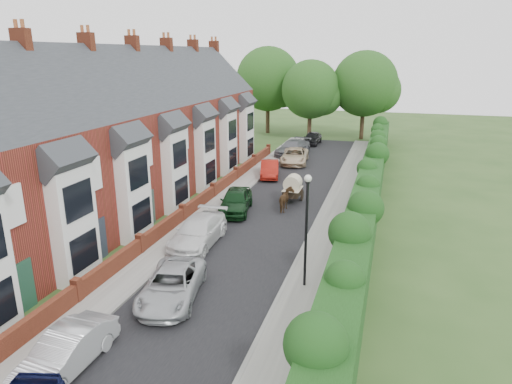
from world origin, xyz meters
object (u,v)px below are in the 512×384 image
at_px(car_silver_b, 172,285).
at_px(car_white, 198,232).
at_px(car_silver_a, 66,352).
at_px(horse, 286,200).
at_px(lamppost, 307,217).
at_px(horse_cart, 293,187).
at_px(car_green, 236,201).
at_px(car_beige, 295,156).
at_px(car_grey, 293,148).
at_px(car_black, 312,138).
at_px(car_red, 270,169).

relative_size(car_silver_b, car_white, 0.93).
relative_size(car_silver_a, horse, 2.27).
bearing_deg(lamppost, horse, 107.64).
distance_m(horse, horse_cart, 1.95).
relative_size(car_white, car_green, 1.12).
relative_size(car_beige, horse_cart, 1.89).
bearing_deg(car_grey, car_silver_a, -77.04).
bearing_deg(car_black, horse_cart, -81.35).
bearing_deg(car_silver_a, car_red, 90.99).
relative_size(car_white, horse_cart, 1.88).
bearing_deg(car_white, car_black, 86.39).
relative_size(car_grey, horse_cart, 1.94).
distance_m(lamppost, car_red, 19.10).
bearing_deg(car_black, car_grey, -95.69).
bearing_deg(car_white, lamppost, -26.97).
height_order(car_white, car_grey, car_grey).
bearing_deg(car_white, horse, 62.16).
relative_size(horse, horse_cart, 0.66).
height_order(car_silver_b, car_grey, car_grey).
bearing_deg(car_white, car_silver_a, -91.77).
distance_m(car_green, car_beige, 14.55).
bearing_deg(horse, car_silver_a, 76.52).
distance_m(car_black, horse, 23.23).
distance_m(car_silver_b, car_grey, 29.22).
relative_size(car_silver_b, horse, 2.66).
xyz_separation_m(car_beige, horse_cart, (2.32, -11.46, 0.41)).
distance_m(car_red, horse_cart, 6.97).
height_order(car_silver_b, horse, horse).
distance_m(car_green, horse, 3.31).
height_order(car_red, car_grey, car_grey).
relative_size(lamppost, car_grey, 0.98).
distance_m(car_silver_a, car_beige, 30.78).
relative_size(car_red, car_grey, 0.79).
distance_m(car_beige, car_grey, 3.59).
bearing_deg(lamppost, car_beige, 103.19).
height_order(car_silver_b, car_white, car_white).
bearing_deg(car_beige, car_white, -99.62).
bearing_deg(car_white, car_silver_b, -79.11).
height_order(car_silver_b, horse_cart, horse_cart).
distance_m(lamppost, horse, 10.55).
distance_m(car_silver_a, car_silver_b, 5.19).
xyz_separation_m(car_white, car_green, (0.20, 5.60, 0.04)).
distance_m(car_white, horse_cart, 9.29).
bearing_deg(car_green, car_silver_a, -100.58).
distance_m(car_beige, horse_cart, 11.69).
bearing_deg(car_silver_a, lamppost, 51.07).
relative_size(lamppost, car_red, 1.24).
distance_m(lamppost, car_beige, 23.90).
relative_size(car_beige, car_grey, 0.97).
relative_size(lamppost, car_black, 1.24).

